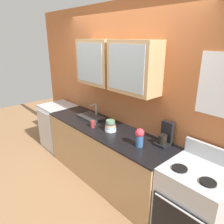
{
  "coord_description": "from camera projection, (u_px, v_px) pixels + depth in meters",
  "views": [
    {
      "loc": [
        2.23,
        -1.85,
        2.16
      ],
      "look_at": [
        0.16,
        0.0,
        1.18
      ],
      "focal_mm": 33.96,
      "sensor_mm": 36.0,
      "label": 1
    }
  ],
  "objects": [
    {
      "name": "sink_faucet",
      "position": [
        91.0,
        117.0,
        3.52
      ],
      "size": [
        0.46,
        0.28,
        0.23
      ],
      "color": "#2D2D30",
      "rests_on": "counter"
    },
    {
      "name": "dishwasher",
      "position": [
        59.0,
        126.0,
        4.33
      ],
      "size": [
        0.61,
        0.65,
        0.9
      ],
      "color": "silver",
      "rests_on": "ground_plane"
    },
    {
      "name": "counter",
      "position": [
        105.0,
        154.0,
        3.3
      ],
      "size": [
        2.28,
        0.66,
        0.9
      ],
      "color": "tan",
      "rests_on": "ground_plane"
    },
    {
      "name": "cup_near_sink",
      "position": [
        93.0,
        124.0,
        3.13
      ],
      "size": [
        0.11,
        0.07,
        0.1
      ],
      "color": "#993838",
      "rests_on": "counter"
    },
    {
      "name": "back_wall_unit",
      "position": [
        122.0,
        90.0,
        3.18
      ],
      "size": [
        4.62,
        0.41,
        2.64
      ],
      "color": "#B76638",
      "rests_on": "ground_plane"
    },
    {
      "name": "ground_plane",
      "position": [
        106.0,
        178.0,
        3.45
      ],
      "size": [
        10.0,
        10.0,
        0.0
      ],
      "primitive_type": "plane",
      "color": "#936B47"
    },
    {
      "name": "stove_range",
      "position": [
        193.0,
        206.0,
        2.27
      ],
      "size": [
        0.65,
        0.64,
        1.08
      ],
      "color": "silver",
      "rests_on": "ground_plane"
    },
    {
      "name": "coffee_maker",
      "position": [
        165.0,
        136.0,
        2.63
      ],
      "size": [
        0.17,
        0.2,
        0.29
      ],
      "color": "black",
      "rests_on": "counter"
    },
    {
      "name": "vase",
      "position": [
        140.0,
        137.0,
        2.57
      ],
      "size": [
        0.11,
        0.11,
        0.24
      ],
      "color": "#33598C",
      "rests_on": "counter"
    },
    {
      "name": "bowl_stack",
      "position": [
        110.0,
        126.0,
        3.01
      ],
      "size": [
        0.17,
        0.17,
        0.16
      ],
      "color": "white",
      "rests_on": "counter"
    }
  ]
}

